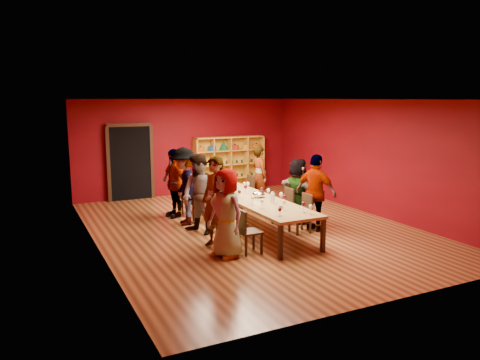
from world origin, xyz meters
The scene contains 48 objects.
room_shell centered at (0.00, 0.00, 1.50)m, with size 7.10×9.10×3.04m.
tasting_table centered at (0.00, 0.00, 0.70)m, with size 1.10×4.50×0.75m.
doorway centered at (-1.80, 4.43, 1.12)m, with size 1.40×0.17×2.30m.
shelving_unit centered at (1.40, 4.32, 0.98)m, with size 2.40×0.40×1.80m.
chair_person_left_0 centered at (-0.91, -1.57, 0.50)m, with size 0.42×0.42×0.89m.
person_left_0 centered at (-1.34, -1.57, 0.86)m, with size 0.85×0.46×1.73m, color #6289C9.
chair_person_left_1 centered at (-0.91, -0.90, 0.50)m, with size 0.42×0.42×0.89m.
person_left_1 centered at (-1.29, -0.90, 0.94)m, with size 0.69×0.50×1.88m, color #5A75B9.
chair_person_left_2 centered at (-0.91, 0.12, 0.50)m, with size 0.42×0.42×0.89m.
person_left_2 centered at (-1.24, 0.12, 0.91)m, with size 0.88×0.48×1.81m, color silver.
chair_person_left_3 centered at (-0.91, 1.03, 0.50)m, with size 0.42×0.42×0.89m.
person_left_3 centered at (-1.28, 1.03, 0.94)m, with size 1.21×0.50×1.87m, color pink.
chair_person_left_4 centered at (-0.91, 1.86, 0.50)m, with size 0.42×0.42×0.89m.
person_left_4 centered at (-1.26, 1.86, 0.88)m, with size 1.03×0.47×1.76m, color #141A38.
chair_person_right_1 centered at (0.91, -0.82, 0.50)m, with size 0.42×0.42×0.89m.
person_right_1 centered at (1.25, -0.82, 0.89)m, with size 1.04×0.47×1.78m, color #BE7F8C.
chair_person_right_2 centered at (0.91, -0.04, 0.50)m, with size 0.42×0.42×0.89m.
person_right_2 centered at (1.26, -0.04, 0.80)m, with size 1.49×0.43×1.60m, color #16193C.
chair_person_right_4 centered at (0.91, 2.00, 0.50)m, with size 0.42×0.42×0.89m.
person_right_4 centered at (1.29, 2.00, 0.86)m, with size 0.63×0.46×1.72m, color #151E3B.
wine_glass_0 centered at (0.37, -0.17, 0.90)m, with size 0.08×0.08×0.20m.
wine_glass_1 centered at (0.04, -1.39, 0.90)m, with size 0.08×0.08×0.21m.
wine_glass_2 centered at (0.29, -1.00, 0.91)m, with size 0.09×0.09×0.22m.
wine_glass_3 centered at (-0.11, 1.37, 0.90)m, with size 0.08×0.08×0.21m.
wine_glass_4 centered at (-0.35, 1.70, 0.88)m, with size 0.07×0.07×0.18m.
wine_glass_5 centered at (-0.30, 1.84, 0.90)m, with size 0.08×0.08×0.21m.
wine_glass_6 centered at (0.35, 1.79, 0.90)m, with size 0.08×0.08×0.21m.
wine_glass_7 centered at (-0.30, 0.76, 0.89)m, with size 0.08×0.08×0.20m.
wine_glass_8 centered at (-0.05, -0.39, 0.89)m, with size 0.08×0.08×0.19m.
wine_glass_9 centered at (-0.33, -1.86, 0.88)m, with size 0.07×0.07×0.18m.
wine_glass_10 centered at (0.32, -1.97, 0.90)m, with size 0.08×0.08×0.20m.
wine_glass_11 centered at (-0.33, -0.73, 0.90)m, with size 0.08×0.08×0.21m.
wine_glass_12 centered at (0.31, 0.78, 0.90)m, with size 0.08×0.08×0.21m.
wine_glass_13 centered at (0.34, 1.85, 0.90)m, with size 0.08×0.08×0.21m.
wine_glass_14 centered at (0.38, -0.72, 0.91)m, with size 0.09×0.09×0.22m.
wine_glass_15 centered at (-0.31, 0.00, 0.89)m, with size 0.08×0.08×0.20m.
wine_glass_16 centered at (0.32, 0.99, 0.88)m, with size 0.07×0.07×0.18m.
wine_glass_17 centered at (0.27, -1.78, 0.91)m, with size 0.09×0.09×0.22m.
wine_glass_18 centered at (-0.30, 1.01, 0.89)m, with size 0.08×0.08×0.20m.
wine_glass_19 centered at (0.32, 0.07, 0.90)m, with size 0.08×0.08×0.20m.
wine_glass_20 centered at (-0.30, -1.10, 0.90)m, with size 0.08×0.08×0.20m.
wine_glass_21 centered at (-0.26, -1.79, 0.91)m, with size 0.09×0.09×0.22m.
wine_glass_22 centered at (0.06, 0.42, 0.91)m, with size 0.09×0.09×0.22m.
wine_glass_23 centered at (-0.35, 0.13, 0.89)m, with size 0.08×0.08×0.20m.
spittoon_bowl centered at (0.14, -0.09, 0.82)m, with size 0.30×0.30×0.17m, color silver.
carafe_a centered at (-0.28, 0.20, 0.87)m, with size 0.12×0.12×0.27m.
carafe_b centered at (0.14, -0.76, 0.86)m, with size 0.12×0.12×0.25m.
wine_bottle centered at (0.11, 1.41, 0.86)m, with size 0.08×0.08×0.30m.
Camera 1 is at (-4.89, -9.49, 3.04)m, focal length 35.00 mm.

